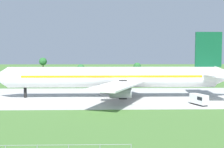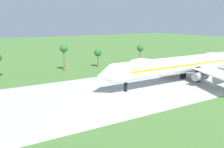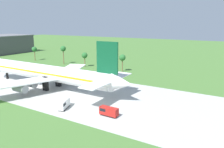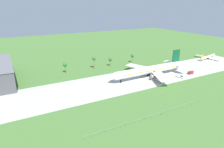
% 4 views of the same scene
% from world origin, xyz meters
% --- Properties ---
extents(jet_airliner, '(78.22, 54.76, 20.68)m').
position_xyz_m(jet_airliner, '(40.69, -2.03, 6.38)').
color(jet_airliner, white).
rests_on(jet_airliner, ground_plane).
extents(baggage_tug, '(3.78, 6.00, 2.92)m').
position_xyz_m(baggage_tug, '(61.97, -16.32, 1.56)').
color(baggage_tug, black).
rests_on(baggage_tug, ground_plane).
extents(palm_tree_row, '(75.90, 3.60, 12.13)m').
position_xyz_m(palm_tree_row, '(16.18, 41.63, 8.23)').
color(palm_tree_row, brown).
rests_on(palm_tree_row, ground_plane).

